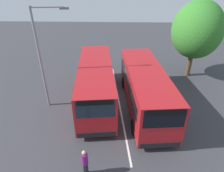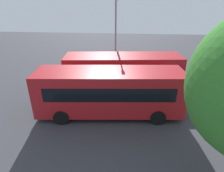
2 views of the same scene
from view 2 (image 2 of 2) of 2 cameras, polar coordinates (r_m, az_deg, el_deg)
ground_plane at (r=14.50m, az=2.13°, el=-4.34°), size 64.13×64.13×0.00m
bus_far_left at (r=15.45m, az=3.19°, el=4.43°), size 9.55×3.55×3.06m
bus_center_left at (r=12.07m, az=-0.88°, el=-1.59°), size 9.52×3.37×3.06m
pedestrian at (r=17.18m, az=-20.24°, el=2.44°), size 0.45×0.45×1.64m
street_lamp at (r=18.21m, az=1.16°, el=15.82°), size 0.48×2.40×7.30m
lane_stripe_outer_left at (r=14.50m, az=2.13°, el=-4.33°), size 12.47×1.55×0.01m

